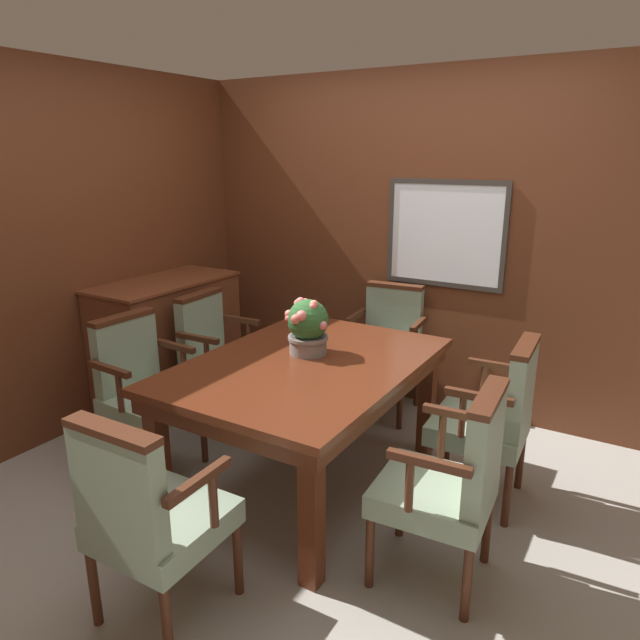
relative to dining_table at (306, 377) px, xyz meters
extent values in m
plane|color=#A39E93|center=(-0.02, -0.13, -0.66)|extent=(14.00, 14.00, 0.00)
cube|color=#5B2D19|center=(-0.02, 1.46, 0.56)|extent=(7.20, 0.06, 2.45)
cube|color=white|center=(0.27, 1.42, 0.65)|extent=(0.80, 0.01, 0.69)
cube|color=#38332D|center=(0.27, 1.41, 1.02)|extent=(0.87, 0.02, 0.04)
cube|color=#38332D|center=(0.27, 1.41, 0.29)|extent=(0.87, 0.02, 0.03)
cube|color=#38332D|center=(-0.14, 1.41, 0.65)|extent=(0.04, 0.02, 0.69)
cube|color=#38332D|center=(0.69, 1.41, 0.65)|extent=(0.03, 0.02, 0.69)
cube|color=#5B2D19|center=(-1.79, -0.13, 0.56)|extent=(0.06, 7.20, 2.45)
cube|color=#562614|center=(-0.47, -0.70, -0.31)|extent=(0.09, 0.09, 0.72)
cube|color=#562614|center=(0.47, -0.70, -0.31)|extent=(0.09, 0.09, 0.72)
cube|color=#562614|center=(-0.47, 0.70, -0.31)|extent=(0.09, 0.09, 0.72)
cube|color=#562614|center=(0.47, 0.70, -0.31)|extent=(0.09, 0.09, 0.72)
cube|color=#562614|center=(0.00, 0.00, 0.01)|extent=(1.08, 1.54, 0.09)
cube|color=#562614|center=(0.00, 0.00, 0.07)|extent=(1.14, 1.60, 0.04)
cylinder|color=#472314|center=(-0.69, -0.54, -0.48)|extent=(0.04, 0.04, 0.36)
cylinder|color=#472314|center=(-0.67, -0.14, -0.48)|extent=(0.04, 0.04, 0.36)
cylinder|color=#472314|center=(-1.12, -0.52, -0.48)|extent=(0.04, 0.04, 0.36)
cylinder|color=#472314|center=(-1.10, -0.12, -0.48)|extent=(0.04, 0.04, 0.36)
cube|color=gray|center=(-0.90, -0.33, -0.25)|extent=(0.51, 0.49, 0.11)
cube|color=gray|center=(-1.10, -0.32, 0.03)|extent=(0.10, 0.43, 0.44)
cube|color=#472314|center=(-1.10, -0.32, 0.26)|extent=(0.11, 0.43, 0.03)
cylinder|color=#472314|center=(-0.87, -0.57, -0.07)|extent=(0.04, 0.04, 0.24)
cube|color=#472314|center=(-0.94, -0.57, 0.05)|extent=(0.34, 0.05, 0.04)
cylinder|color=#472314|center=(-0.85, -0.09, -0.07)|extent=(0.04, 0.04, 0.24)
cube|color=#472314|center=(-0.92, -0.09, 0.05)|extent=(0.34, 0.05, 0.04)
cylinder|color=#472314|center=(0.66, 0.56, -0.48)|extent=(0.04, 0.04, 0.36)
cylinder|color=#472314|center=(0.68, 0.16, -0.48)|extent=(0.04, 0.04, 0.36)
cylinder|color=#472314|center=(1.09, 0.58, -0.48)|extent=(0.04, 0.04, 0.36)
cylinder|color=#472314|center=(1.11, 0.18, -0.48)|extent=(0.04, 0.04, 0.36)
cube|color=gray|center=(0.88, 0.37, -0.25)|extent=(0.51, 0.49, 0.11)
cube|color=gray|center=(1.09, 0.38, 0.03)|extent=(0.10, 0.43, 0.44)
cube|color=#472314|center=(1.09, 0.38, 0.26)|extent=(0.11, 0.43, 0.03)
cylinder|color=#472314|center=(0.83, 0.61, -0.07)|extent=(0.04, 0.04, 0.24)
cube|color=#472314|center=(0.91, 0.61, 0.05)|extent=(0.34, 0.05, 0.04)
cylinder|color=#472314|center=(0.86, 0.13, -0.07)|extent=(0.04, 0.04, 0.24)
cube|color=#472314|center=(0.93, 0.13, 0.05)|extent=(0.34, 0.05, 0.04)
cylinder|color=#472314|center=(-0.20, 0.87, -0.48)|extent=(0.04, 0.04, 0.36)
cylinder|color=#472314|center=(0.20, 0.90, -0.48)|extent=(0.04, 0.04, 0.36)
cylinder|color=#472314|center=(-0.24, 1.29, -0.48)|extent=(0.04, 0.04, 0.36)
cylinder|color=#472314|center=(0.16, 1.33, -0.48)|extent=(0.04, 0.04, 0.36)
cube|color=gray|center=(-0.02, 1.10, -0.25)|extent=(0.51, 0.53, 0.11)
cube|color=gray|center=(-0.04, 1.30, 0.03)|extent=(0.43, 0.12, 0.44)
cube|color=#472314|center=(-0.04, 1.30, 0.26)|extent=(0.43, 0.13, 0.03)
cylinder|color=#472314|center=(-0.26, 1.04, -0.07)|extent=(0.04, 0.04, 0.24)
cube|color=#472314|center=(-0.27, 1.11, 0.05)|extent=(0.07, 0.34, 0.04)
cylinder|color=#472314|center=(0.22, 1.08, -0.07)|extent=(0.04, 0.04, 0.24)
cube|color=#472314|center=(0.21, 1.16, 0.05)|extent=(0.07, 0.34, 0.04)
cylinder|color=#472314|center=(0.22, -0.91, -0.48)|extent=(0.04, 0.04, 0.36)
cylinder|color=#472314|center=(-0.18, -0.92, -0.48)|extent=(0.04, 0.04, 0.36)
cylinder|color=#472314|center=(0.23, -1.34, -0.48)|extent=(0.04, 0.04, 0.36)
cylinder|color=#472314|center=(-0.17, -1.34, -0.48)|extent=(0.04, 0.04, 0.36)
cube|color=gray|center=(0.02, -1.13, -0.25)|extent=(0.47, 0.50, 0.11)
cube|color=gray|center=(0.03, -1.33, 0.03)|extent=(0.43, 0.09, 0.44)
cube|color=#472314|center=(0.03, -1.33, 0.26)|extent=(0.43, 0.10, 0.03)
cylinder|color=#472314|center=(0.26, -1.08, -0.07)|extent=(0.04, 0.04, 0.24)
cube|color=#472314|center=(0.26, -1.16, 0.05)|extent=(0.04, 0.34, 0.04)
cylinder|color=#472314|center=(-0.22, -1.09, -0.07)|extent=(0.04, 0.04, 0.24)
cube|color=#472314|center=(-0.21, -1.17, 0.05)|extent=(0.04, 0.34, 0.04)
cylinder|color=#472314|center=(0.67, -0.17, -0.48)|extent=(0.04, 0.04, 0.36)
cylinder|color=#472314|center=(0.69, -0.57, -0.48)|extent=(0.04, 0.04, 0.36)
cylinder|color=#472314|center=(1.09, -0.14, -0.48)|extent=(0.04, 0.04, 0.36)
cylinder|color=#472314|center=(1.12, -0.54, -0.48)|extent=(0.04, 0.04, 0.36)
cube|color=gray|center=(0.89, -0.36, -0.25)|extent=(0.52, 0.49, 0.11)
cube|color=gray|center=(1.10, -0.34, 0.03)|extent=(0.11, 0.43, 0.44)
cube|color=#472314|center=(1.10, -0.34, 0.26)|extent=(0.12, 0.43, 0.03)
cylinder|color=#472314|center=(0.84, -0.12, -0.07)|extent=(0.04, 0.04, 0.24)
cube|color=#472314|center=(0.91, -0.12, 0.05)|extent=(0.34, 0.06, 0.04)
cylinder|color=#472314|center=(0.87, -0.60, -0.07)|extent=(0.04, 0.04, 0.24)
cube|color=#472314|center=(0.95, -0.60, 0.05)|extent=(0.34, 0.06, 0.04)
cylinder|color=#472314|center=(-0.66, 0.16, -0.48)|extent=(0.04, 0.04, 0.36)
cylinder|color=#472314|center=(-0.69, 0.56, -0.48)|extent=(0.04, 0.04, 0.36)
cylinder|color=#472314|center=(-1.09, 0.13, -0.48)|extent=(0.04, 0.04, 0.36)
cylinder|color=#472314|center=(-1.11, 0.53, -0.48)|extent=(0.04, 0.04, 0.36)
cube|color=gray|center=(-0.89, 0.34, -0.25)|extent=(0.51, 0.49, 0.11)
cube|color=gray|center=(-1.09, 0.33, 0.03)|extent=(0.11, 0.43, 0.44)
cube|color=#472314|center=(-1.09, 0.33, 0.26)|extent=(0.11, 0.43, 0.03)
cylinder|color=#472314|center=(-0.84, 0.11, -0.07)|extent=(0.04, 0.04, 0.24)
cube|color=#472314|center=(-0.91, 0.10, 0.05)|extent=(0.34, 0.06, 0.04)
cylinder|color=#472314|center=(-0.87, 0.58, -0.07)|extent=(0.04, 0.04, 0.24)
cube|color=#472314|center=(-0.94, 0.58, 0.05)|extent=(0.34, 0.06, 0.04)
cylinder|color=gray|center=(-0.06, 0.11, 0.15)|extent=(0.21, 0.21, 0.11)
cylinder|color=gray|center=(-0.06, 0.11, 0.19)|extent=(0.23, 0.23, 0.02)
sphere|color=#2D602D|center=(-0.06, 0.11, 0.30)|extent=(0.24, 0.24, 0.24)
sphere|color=#E26B61|center=(-0.07, 0.01, 0.33)|extent=(0.06, 0.06, 0.06)
sphere|color=#F87E70|center=(-0.15, 0.06, 0.33)|extent=(0.05, 0.05, 0.05)
sphere|color=#DC7479|center=(0.05, 0.09, 0.29)|extent=(0.05, 0.05, 0.05)
sphere|color=#EB7B6D|center=(-0.11, 0.16, 0.38)|extent=(0.04, 0.04, 0.04)
sphere|color=#E86865|center=(-0.14, 0.04, 0.31)|extent=(0.04, 0.04, 0.04)
sphere|color=#EF7E78|center=(-0.13, 0.13, 0.38)|extent=(0.06, 0.06, 0.06)
sphere|color=#F97D75|center=(-0.04, 0.02, 0.35)|extent=(0.06, 0.06, 0.06)
sphere|color=#F97A78|center=(-0.11, 0.12, 0.40)|extent=(0.05, 0.05, 0.05)
sphere|color=#F7706F|center=(-0.01, 0.08, 0.39)|extent=(0.04, 0.04, 0.04)
sphere|color=#E88267|center=(-0.01, 0.10, 0.40)|extent=(0.05, 0.05, 0.05)
cube|color=brown|center=(-1.49, 0.40, -0.19)|extent=(0.51, 1.08, 0.95)
cube|color=brown|center=(-1.49, 0.40, 0.30)|extent=(0.53, 1.11, 0.02)
sphere|color=#4C422D|center=(-1.22, 0.40, 0.08)|extent=(0.03, 0.03, 0.03)
sphere|color=#4C422D|center=(-1.22, 0.16, -0.28)|extent=(0.03, 0.03, 0.03)
sphere|color=#4C422D|center=(-1.22, 0.64, -0.28)|extent=(0.03, 0.03, 0.03)
camera|label=1|loc=(1.60, -2.51, 1.21)|focal=32.00mm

